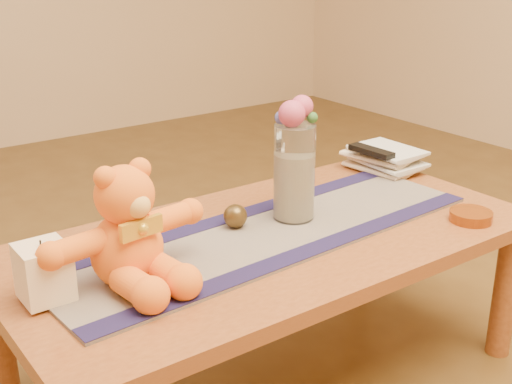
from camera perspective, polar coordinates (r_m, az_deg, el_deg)
floor at (r=2.00m, az=1.20°, el=-15.44°), size 5.50×5.50×0.00m
coffee_table_top at (r=1.78m, az=1.30°, el=-4.19°), size 1.40×0.70×0.04m
table_leg_fr at (r=2.14m, az=20.11°, el=-7.82°), size 0.07×0.07×0.41m
table_leg_bl at (r=1.88m, az=-20.59°, el=-11.97°), size 0.07×0.07×0.41m
table_leg_br at (r=2.46m, az=9.07°, el=-2.95°), size 0.07×0.07×0.41m
persian_runner at (r=1.77m, az=1.06°, el=-3.53°), size 1.22×0.42×0.01m
runner_border_near at (r=1.67m, az=4.29°, el=-4.94°), size 1.20×0.13×0.00m
runner_border_far at (r=1.87m, az=-1.81°, el=-1.99°), size 1.20×0.13×0.00m
teddy_bear at (r=1.51m, az=-10.86°, el=-2.76°), size 0.42×0.36×0.26m
pillar_candle at (r=1.50m, az=-17.30°, el=-6.40°), size 0.10×0.10×0.12m
candle_wick at (r=1.47m, az=-17.57°, el=-4.09°), size 0.00×0.00×0.01m
glass_vase at (r=1.82m, az=3.22°, el=1.65°), size 0.11×0.11×0.26m
potpourri_fill at (r=1.83m, az=3.19°, el=0.49°), size 0.09×0.09×0.18m
rose_left at (r=1.75m, az=3.02°, el=6.55°), size 0.07×0.07×0.07m
rose_right at (r=1.79m, az=3.85°, el=7.15°), size 0.06×0.06×0.06m
blue_flower_back at (r=1.81m, az=2.86°, el=6.75°), size 0.04×0.04×0.04m
blue_flower_side at (r=1.77m, az=2.14°, el=6.22°), size 0.04×0.04×0.04m
leaf_sprig at (r=1.79m, az=4.72°, el=6.22°), size 0.03×0.03×0.03m
bronze_ball at (r=1.79m, az=-1.74°, el=-2.02°), size 0.08×0.08×0.06m
book_bottom at (r=2.24m, az=9.31°, el=1.63°), size 0.19×0.24×0.02m
book_lower at (r=2.24m, az=9.50°, el=2.09°), size 0.17×0.23×0.02m
book_upper at (r=2.23m, az=9.21°, el=2.55°), size 0.20×0.25×0.02m
book_top at (r=2.22m, az=9.50°, el=3.03°), size 0.17×0.23×0.02m
tv_remote at (r=2.21m, az=9.61°, el=3.39°), size 0.06×0.16×0.02m
amber_dish at (r=1.95m, az=17.51°, el=-1.93°), size 0.14×0.14×0.03m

